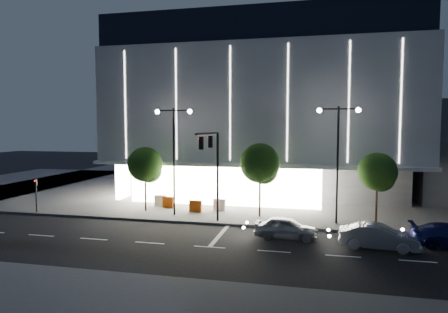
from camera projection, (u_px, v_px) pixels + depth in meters
ground at (186, 238)px, 26.72m from camera, size 160.00×160.00×0.00m
sidewalk_museum at (286, 187)px, 48.97m from camera, size 70.00×40.00×0.15m
museum at (269, 111)px, 47.06m from camera, size 30.00×25.80×18.00m
traffic_mast at (213, 160)px, 29.37m from camera, size 0.33×5.89×7.07m
street_lamp_west at (174, 145)px, 32.76m from camera, size 3.16×0.36×9.00m
street_lamp_east at (338, 147)px, 29.92m from camera, size 3.16×0.36×9.00m
ped_signal_far at (36, 192)px, 34.24m from camera, size 0.22×0.24×3.00m
tree_left at (146, 166)px, 34.55m from camera, size 3.02×3.02×5.72m
tree_mid at (260, 165)px, 32.34m from camera, size 3.25×3.25×6.15m
tree_right at (378, 174)px, 30.40m from camera, size 2.91×2.91×5.51m
car_lead at (286, 228)px, 26.60m from camera, size 4.37×2.01×1.45m
car_second at (378, 237)px, 24.38m from camera, size 4.81×2.15×1.53m
barrier_a at (168, 202)px, 36.09m from camera, size 1.13×0.44×1.00m
barrier_b at (161, 200)px, 36.90m from camera, size 1.12×0.40×1.00m
barrier_c at (196, 206)px, 34.26m from camera, size 1.11×0.32×1.00m
barrier_d at (219, 205)px, 34.93m from camera, size 1.13×0.42×1.00m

